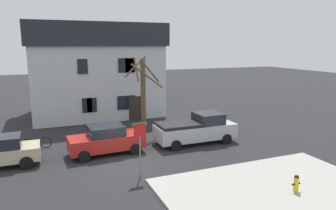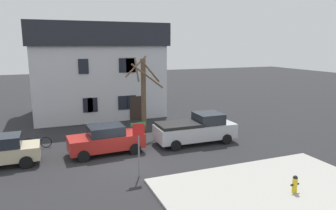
# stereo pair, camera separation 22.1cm
# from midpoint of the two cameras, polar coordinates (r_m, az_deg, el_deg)

# --- Properties ---
(ground_plane) EXTENTS (120.00, 120.00, 0.00)m
(ground_plane) POSITION_cam_midpoint_polar(r_m,az_deg,el_deg) (17.78, -8.11, -10.67)
(ground_plane) COLOR #262628
(sidewalk_slab) EXTENTS (9.99, 7.68, 0.12)m
(sidewalk_slab) POSITION_cam_midpoint_polar(r_m,az_deg,el_deg) (14.87, 19.86, -15.51)
(sidewalk_slab) COLOR #A8A59E
(sidewalk_slab) RESTS_ON ground_plane
(building_main) EXTENTS (11.77, 8.40, 8.36)m
(building_main) POSITION_cam_midpoint_polar(r_m,az_deg,el_deg) (30.32, -13.44, 6.41)
(building_main) COLOR silver
(building_main) RESTS_ON ground_plane
(tree_bare_mid) EXTENTS (2.38, 2.50, 5.70)m
(tree_bare_mid) POSITION_cam_midpoint_polar(r_m,az_deg,el_deg) (23.30, -4.85, 2.49)
(tree_bare_mid) COLOR brown
(tree_bare_mid) RESTS_ON ground_plane
(car_red_sedan) EXTENTS (4.55, 2.21, 1.74)m
(car_red_sedan) POSITION_cam_midpoint_polar(r_m,az_deg,el_deg) (19.34, -11.50, -6.24)
(car_red_sedan) COLOR #AD231E
(car_red_sedan) RESTS_ON ground_plane
(pickup_truck_silver) EXTENTS (5.42, 2.31, 1.98)m
(pickup_truck_silver) POSITION_cam_midpoint_polar(r_m,az_deg,el_deg) (21.10, 4.85, -4.36)
(pickup_truck_silver) COLOR #B7BABF
(pickup_truck_silver) RESTS_ON ground_plane
(fire_hydrant) EXTENTS (0.42, 0.22, 0.79)m
(fire_hydrant) POSITION_cam_midpoint_polar(r_m,az_deg,el_deg) (15.23, 22.00, -13.09)
(fire_hydrant) COLOR gold
(fire_hydrant) RESTS_ON sidewalk_slab
(street_sign_pole) EXTENTS (0.76, 0.07, 2.79)m
(street_sign_pole) POSITION_cam_midpoint_polar(r_m,az_deg,el_deg) (15.48, -5.58, -6.26)
(street_sign_pole) COLOR slate
(street_sign_pole) RESTS_ON ground_plane
(bicycle_leaning) EXTENTS (1.74, 0.28, 1.03)m
(bicycle_leaning) POSITION_cam_midpoint_polar(r_m,az_deg,el_deg) (21.69, -23.10, -6.42)
(bicycle_leaning) COLOR black
(bicycle_leaning) RESTS_ON ground_plane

